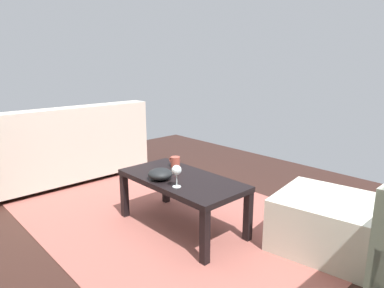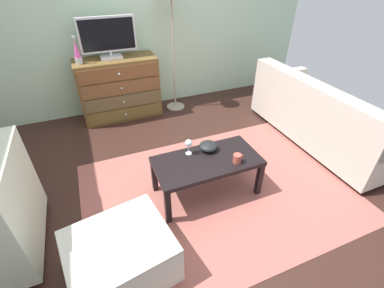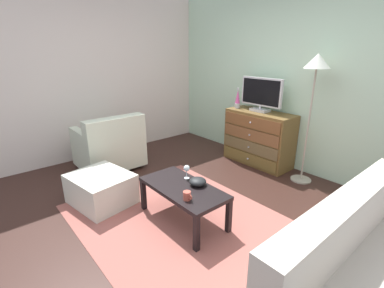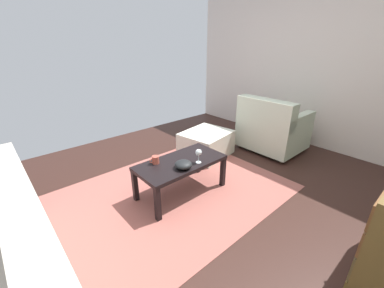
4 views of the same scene
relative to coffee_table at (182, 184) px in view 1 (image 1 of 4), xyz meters
The scene contains 8 objects.
ground_plane 0.42m from the coffee_table, 120.83° to the left, with size 5.47×4.66×0.05m, color #341E18.
area_rug 0.37m from the coffee_table, 23.35° to the right, with size 2.60×1.90×0.01m, color #9E574E.
coffee_table is the anchor object (origin of this frame).
wine_glass 0.26m from the coffee_table, 128.45° to the left, with size 0.07×0.07×0.16m.
mug 0.29m from the coffee_table, 30.09° to the right, with size 0.11×0.08×0.08m.
bowl_decorative 0.18m from the coffee_table, 60.89° to the left, with size 0.18×0.18×0.08m, color black.
couch_large 1.76m from the coffee_table, 10.77° to the left, with size 0.85×1.96×0.81m.
ottoman 1.08m from the coffee_table, 150.12° to the right, with size 0.70×0.60×0.37m, color beige.
Camera 1 is at (-1.73, 1.44, 1.26)m, focal length 31.92 mm.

